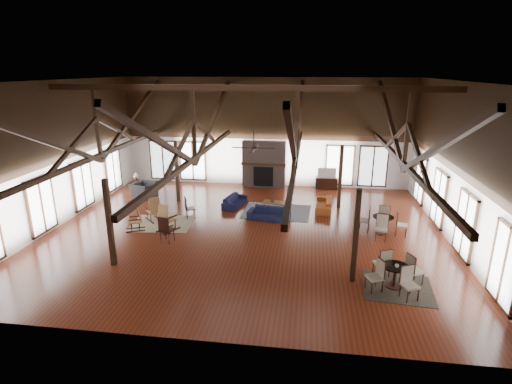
# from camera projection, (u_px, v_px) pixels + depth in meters

# --- Properties ---
(floor) EXTENTS (16.00, 16.00, 0.00)m
(floor) POSITION_uv_depth(u_px,v_px,m) (245.00, 231.00, 16.50)
(floor) COLOR maroon
(floor) RESTS_ON ground
(ceiling) EXTENTS (16.00, 14.00, 0.02)m
(ceiling) POSITION_uv_depth(u_px,v_px,m) (244.00, 81.00, 14.72)
(ceiling) COLOR black
(ceiling) RESTS_ON wall_back
(wall_back) EXTENTS (16.00, 0.02, 6.00)m
(wall_back) POSITION_uv_depth(u_px,v_px,m) (265.00, 133.00, 22.24)
(wall_back) COLOR silver
(wall_back) RESTS_ON floor
(wall_front) EXTENTS (16.00, 0.02, 6.00)m
(wall_front) POSITION_uv_depth(u_px,v_px,m) (195.00, 228.00, 8.99)
(wall_front) COLOR silver
(wall_front) RESTS_ON floor
(wall_left) EXTENTS (0.02, 14.00, 6.00)m
(wall_left) POSITION_uv_depth(u_px,v_px,m) (56.00, 155.00, 16.63)
(wall_left) COLOR silver
(wall_left) RESTS_ON floor
(wall_right) EXTENTS (0.02, 14.00, 6.00)m
(wall_right) POSITION_uv_depth(u_px,v_px,m) (460.00, 167.00, 14.59)
(wall_right) COLOR silver
(wall_right) RESTS_ON floor
(roof_truss) EXTENTS (15.60, 14.07, 3.14)m
(roof_truss) POSITION_uv_depth(u_px,v_px,m) (245.00, 134.00, 15.31)
(roof_truss) COLOR black
(roof_truss) RESTS_ON wall_back
(post_grid) EXTENTS (8.16, 7.16, 3.05)m
(post_grid) POSITION_uv_depth(u_px,v_px,m) (245.00, 196.00, 16.05)
(post_grid) COLOR black
(post_grid) RESTS_ON floor
(fireplace) EXTENTS (2.50, 0.69, 2.60)m
(fireplace) POSITION_uv_depth(u_px,v_px,m) (264.00, 164.00, 22.43)
(fireplace) COLOR #67574E
(fireplace) RESTS_ON floor
(ceiling_fan) EXTENTS (1.60, 1.60, 0.75)m
(ceiling_fan) POSITION_uv_depth(u_px,v_px,m) (254.00, 147.00, 14.38)
(ceiling_fan) COLOR black
(ceiling_fan) RESTS_ON roof_truss
(sofa_navy_front) EXTENTS (1.97, 1.02, 0.55)m
(sofa_navy_front) POSITION_uv_depth(u_px,v_px,m) (269.00, 214.00, 17.71)
(sofa_navy_front) COLOR #131735
(sofa_navy_front) RESTS_ON floor
(sofa_navy_left) EXTENTS (1.84, 1.05, 0.51)m
(sofa_navy_left) POSITION_uv_depth(u_px,v_px,m) (235.00, 201.00, 19.47)
(sofa_navy_left) COLOR #131436
(sofa_navy_left) RESTS_ON floor
(sofa_orange) EXTENTS (1.91, 0.85, 0.55)m
(sofa_orange) POSITION_uv_depth(u_px,v_px,m) (324.00, 204.00, 18.94)
(sofa_orange) COLOR #9D4D1E
(sofa_orange) RESTS_ON floor
(coffee_table) EXTENTS (1.15, 0.72, 0.41)m
(coffee_table) POSITION_uv_depth(u_px,v_px,m) (274.00, 203.00, 18.85)
(coffee_table) COLOR brown
(coffee_table) RESTS_ON floor
(vase) EXTENTS (0.21, 0.21, 0.20)m
(vase) POSITION_uv_depth(u_px,v_px,m) (273.00, 200.00, 18.77)
(vase) COLOR #B2B2B2
(vase) RESTS_ON coffee_table
(armchair) EXTENTS (1.39, 1.29, 0.76)m
(armchair) POSITION_uv_depth(u_px,v_px,m) (144.00, 190.00, 20.80)
(armchair) COLOR #2D2D2F
(armchair) RESTS_ON floor
(side_table_lamp) EXTENTS (0.44, 0.44, 1.12)m
(side_table_lamp) POSITION_uv_depth(u_px,v_px,m) (137.00, 185.00, 21.60)
(side_table_lamp) COLOR black
(side_table_lamp) RESTS_ON floor
(rocking_chair_a) EXTENTS (0.93, 0.94, 1.12)m
(rocking_chair_a) POSITION_uv_depth(u_px,v_px,m) (154.00, 210.00, 17.47)
(rocking_chair_a) COLOR #925C37
(rocking_chair_a) RESTS_ON floor
(rocking_chair_b) EXTENTS (0.87, 1.05, 1.20)m
(rocking_chair_b) POSITION_uv_depth(u_px,v_px,m) (166.00, 218.00, 16.35)
(rocking_chair_b) COLOR #925C37
(rocking_chair_b) RESTS_ON floor
(rocking_chair_c) EXTENTS (0.85, 0.65, 0.97)m
(rocking_chair_c) POSITION_uv_depth(u_px,v_px,m) (137.00, 220.00, 16.51)
(rocking_chair_c) COLOR #925C37
(rocking_chair_c) RESTS_ON floor
(side_chair_a) EXTENTS (0.56, 0.56, 0.98)m
(side_chair_a) POSITION_uv_depth(u_px,v_px,m) (188.00, 206.00, 17.80)
(side_chair_a) COLOR black
(side_chair_a) RESTS_ON floor
(side_chair_b) EXTENTS (0.54, 0.54, 1.08)m
(side_chair_b) POSITION_uv_depth(u_px,v_px,m) (165.00, 228.00, 15.23)
(side_chair_b) COLOR black
(side_chair_b) RESTS_ON floor
(cafe_table_near) EXTENTS (1.91, 1.91, 0.99)m
(cafe_table_near) POSITION_uv_depth(u_px,v_px,m) (395.00, 272.00, 12.17)
(cafe_table_near) COLOR black
(cafe_table_near) RESTS_ON floor
(cafe_table_far) EXTENTS (1.97, 1.97, 1.01)m
(cafe_table_far) POSITION_uv_depth(u_px,v_px,m) (383.00, 222.00, 16.18)
(cafe_table_far) COLOR black
(cafe_table_far) RESTS_ON floor
(cup_near) EXTENTS (0.12, 0.12, 0.09)m
(cup_near) POSITION_uv_depth(u_px,v_px,m) (397.00, 266.00, 12.02)
(cup_near) COLOR #B2B2B2
(cup_near) RESTS_ON cafe_table_near
(cup_far) EXTENTS (0.13, 0.13, 0.09)m
(cup_far) POSITION_uv_depth(u_px,v_px,m) (386.00, 216.00, 16.04)
(cup_far) COLOR #B2B2B2
(cup_far) RESTS_ON cafe_table_far
(tv_console) EXTENTS (1.21, 0.45, 0.60)m
(tv_console) POSITION_uv_depth(u_px,v_px,m) (326.00, 183.00, 22.35)
(tv_console) COLOR black
(tv_console) RESTS_ON floor
(television) EXTENTS (1.02, 0.23, 0.58)m
(television) POSITION_uv_depth(u_px,v_px,m) (327.00, 173.00, 22.18)
(television) COLOR #B2B2B2
(television) RESTS_ON tv_console
(rug_tan) EXTENTS (2.74, 2.23, 0.01)m
(rug_tan) POSITION_uv_depth(u_px,v_px,m) (162.00, 223.00, 17.32)
(rug_tan) COLOR tan
(rug_tan) RESTS_ON floor
(rug_navy) EXTENTS (3.19, 2.46, 0.01)m
(rug_navy) POSITION_uv_depth(u_px,v_px,m) (277.00, 212.00, 18.75)
(rug_navy) COLOR #172040
(rug_navy) RESTS_ON floor
(rug_dark) EXTENTS (2.24, 2.07, 0.01)m
(rug_dark) POSITION_uv_depth(u_px,v_px,m) (397.00, 288.00, 12.25)
(rug_dark) COLOR black
(rug_dark) RESTS_ON floor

